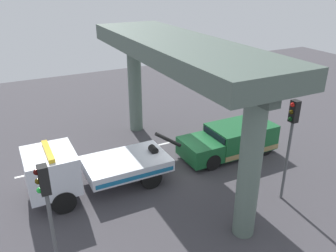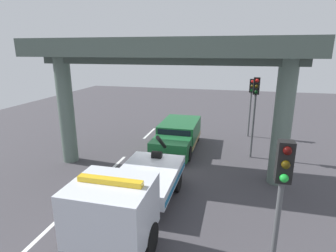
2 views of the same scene
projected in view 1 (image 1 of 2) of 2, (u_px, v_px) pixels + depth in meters
ground_plane at (174, 169)px, 17.51m from camera, size 60.00×40.00×0.10m
lane_stripe_west at (238, 127)px, 22.14m from camera, size 2.60×0.16×0.01m
lane_stripe_mid at (152, 146)px, 19.66m from camera, size 2.60×0.16×0.01m
lane_stripe_east at (43, 171)px, 17.17m from camera, size 2.60×0.16×0.01m
tow_truck_white at (85, 168)px, 15.15m from camera, size 7.26×2.43×2.46m
towed_van_green at (232, 140)px, 18.62m from camera, size 5.20×2.23×1.58m
overpass_structure at (178, 61)px, 15.32m from camera, size 3.60×12.69×6.40m
traffic_light_far at (291, 130)px, 13.86m from camera, size 0.39×0.32×4.52m
traffic_light_mid at (47, 199)px, 10.03m from camera, size 0.39×0.32×4.13m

